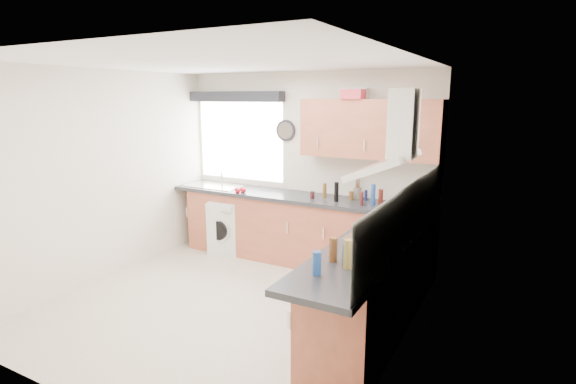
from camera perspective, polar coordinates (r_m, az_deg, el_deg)
The scene contains 38 objects.
ground_plane at distance 4.98m, azimuth -7.43°, elevation -14.02°, with size 3.60×3.60×0.00m, color beige.
ceiling at distance 4.49m, azimuth -8.32°, elevation 16.00°, with size 3.60×3.60×0.02m, color white.
wall_back at distance 6.09m, azimuth 2.19°, elevation 3.25°, with size 3.60×0.02×2.50m, color silver.
wall_front at distance 3.35m, azimuth -26.41°, elevation -5.39°, with size 3.60×0.02×2.50m, color silver.
wall_left at distance 5.81m, azimuth -22.34°, elevation 1.92°, with size 0.02×3.60×2.50m, color silver.
wall_right at distance 3.82m, azimuth 14.53°, elevation -2.45°, with size 0.02×3.60×2.50m, color silver.
window at distance 6.58m, azimuth -6.10°, elevation 6.48°, with size 1.40×0.02×1.10m, color silver.
window_blind at distance 6.47m, azimuth -6.69°, elevation 11.96°, with size 1.50×0.18×0.14m, color black.
splashback at distance 4.12m, azimuth 15.37°, elevation -2.44°, with size 0.01×3.00×0.54m, color white.
base_cab_back at distance 6.07m, azimuth 0.06°, elevation -4.72°, with size 3.00×0.58×0.86m, color #9A4D35.
base_cab_corner at distance 5.52m, azimuth 14.90°, elevation -6.87°, with size 0.60×0.60×0.86m, color #9A4D35.
base_cab_right at distance 4.30m, azimuth 10.62°, elevation -12.21°, with size 0.58×2.10×0.86m, color #9A4D35.
worktop_back at distance 5.90m, azimuth 0.87°, elevation -0.64°, with size 3.60×0.62×0.05m, color black.
worktop_right at distance 4.00m, azimuth 10.06°, elevation -7.04°, with size 0.62×2.42×0.05m, color black.
sink at distance 6.59m, azimuth -9.42°, elevation 1.13°, with size 0.84×0.46×0.10m, color silver, non-canonical shape.
oven at distance 4.43m, azimuth 11.10°, elevation -11.52°, with size 0.56×0.58×0.85m, color black.
hob_plate at distance 4.26m, azimuth 11.37°, elevation -5.44°, with size 0.52×0.52×0.01m, color silver.
extractor_hood at distance 4.07m, azimuth 13.22°, elevation 5.93°, with size 0.52×0.78×0.66m, color silver, non-canonical shape.
upper_cabinets at distance 5.51m, azimuth 10.39°, elevation 7.89°, with size 1.70×0.35×0.70m, color #9A4D35.
washing_machine at distance 6.46m, azimuth -7.47°, elevation -4.29°, with size 0.51×0.49×0.75m, color silver.
wall_clock at distance 6.14m, azimuth -0.38°, elevation 7.80°, with size 0.29×0.29×0.04m, color black.
casserole at distance 5.67m, azimuth 8.56°, elevation 12.28°, with size 0.32×0.23×0.13m, color silver.
storage_box at distance 5.46m, azimuth 8.29°, elevation 12.20°, with size 0.25×0.21×0.11m, color #C6313D.
utensil_pot at distance 5.75m, azimuth 8.80°, elevation -0.16°, with size 0.10×0.10×0.14m, color #736757.
kitchen_roll at distance 4.90m, azimuth 15.38°, elevation -1.88°, with size 0.12×0.12×0.25m, color silver.
tomato_cluster at distance 6.09m, azimuth -6.07°, elevation 0.25°, with size 0.15×0.15×0.07m, color red, non-canonical shape.
jar_0 at distance 5.65m, azimuth 9.86°, elevation -0.43°, with size 0.04×0.04×0.13m, color #141745.
jar_1 at distance 5.74m, azimuth 4.67°, elevation 0.17°, with size 0.05×0.05×0.19m, color brown.
jar_2 at distance 5.42m, azimuth 10.76°, elevation -0.35°, with size 0.05×0.05×0.25m, color navy.
jar_3 at distance 5.67m, azimuth 8.01°, elevation -0.46°, with size 0.06×0.06×0.11m, color brown.
jar_4 at distance 5.39m, azimuth 9.29°, elevation -0.86°, with size 0.05×0.05×0.16m, color #491B1A.
jar_5 at distance 5.71m, azimuth 3.09°, elevation -0.37°, with size 0.06×0.06×0.09m, color #361315.
jar_6 at distance 5.53m, azimuth 11.69°, elevation -0.55°, with size 0.06×0.06×0.18m, color maroon.
jar_7 at distance 5.54m, azimuth 6.17°, elevation -0.00°, with size 0.05×0.05×0.24m, color black.
bottle_0 at distance 3.51m, azimuth 7.33°, elevation -7.81°, with size 0.05×0.05×0.17m, color navy.
bottle_1 at distance 3.30m, azimuth 3.67°, elevation -9.00°, with size 0.07×0.07×0.18m, color navy.
bottle_2 at distance 3.42m, azimuth 7.63°, elevation -7.83°, with size 0.07×0.07×0.23m, color olive.
bottle_3 at distance 3.56m, azimuth 5.74°, elevation -7.28°, with size 0.07×0.07×0.19m, color brown.
Camera 1 is at (2.66, -3.60, 2.18)m, focal length 28.00 mm.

